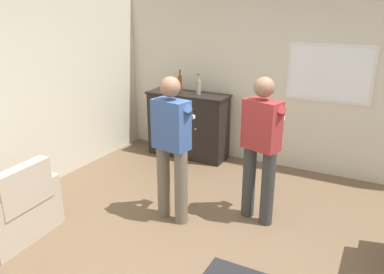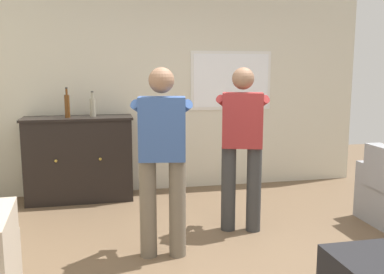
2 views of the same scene
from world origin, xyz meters
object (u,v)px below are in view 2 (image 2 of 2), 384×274
(bottle_wine_green, at_px, (67,105))
(bottle_liquor_amber, at_px, (93,107))
(person_standing_right, at_px, (242,141))
(person_standing_left, at_px, (162,153))
(sideboard_cabinet, at_px, (79,159))

(bottle_wine_green, bearing_deg, bottle_liquor_amber, 8.99)
(bottle_wine_green, height_order, person_standing_right, person_standing_right)
(bottle_wine_green, bearing_deg, person_standing_left, -63.02)
(person_standing_left, distance_m, person_standing_right, 0.98)
(bottle_wine_green, bearing_deg, sideboard_cabinet, 21.87)
(bottle_liquor_amber, bearing_deg, person_standing_right, -43.20)
(bottle_liquor_amber, bearing_deg, sideboard_cabinet, -179.43)
(bottle_liquor_amber, bearing_deg, bottle_wine_green, -171.01)
(bottle_wine_green, xyz_separation_m, person_standing_left, (0.92, -1.80, -0.28))
(sideboard_cabinet, distance_m, person_standing_right, 2.22)
(bottle_liquor_amber, distance_m, person_standing_right, 2.06)
(person_standing_left, height_order, person_standing_right, same)
(sideboard_cabinet, height_order, bottle_liquor_amber, bottle_liquor_amber)
(bottle_liquor_amber, height_order, person_standing_left, person_standing_left)
(bottle_wine_green, height_order, bottle_liquor_amber, bottle_wine_green)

